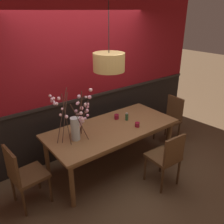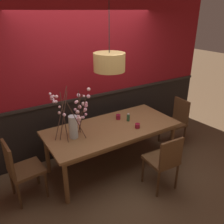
# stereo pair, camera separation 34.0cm
# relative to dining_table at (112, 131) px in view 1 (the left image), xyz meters

# --- Properties ---
(ground_plane) EXTENTS (24.00, 24.00, 0.00)m
(ground_plane) POSITION_rel_dining_table_xyz_m (0.00, 0.00, -0.68)
(ground_plane) COLOR brown
(back_wall) EXTENTS (5.33, 0.14, 2.87)m
(back_wall) POSITION_rel_dining_table_xyz_m (0.00, 0.80, 0.75)
(back_wall) COLOR black
(back_wall) RESTS_ON ground
(dining_table) EXTENTS (2.16, 0.99, 0.75)m
(dining_table) POSITION_rel_dining_table_xyz_m (0.00, 0.00, 0.00)
(dining_table) COLOR olive
(dining_table) RESTS_ON ground
(chair_head_west_end) EXTENTS (0.47, 0.45, 0.93)m
(chair_head_west_end) POSITION_rel_dining_table_xyz_m (-1.47, 0.02, -0.16)
(chair_head_west_end) COLOR brown
(chair_head_west_end) RESTS_ON ground
(chair_far_side_left) EXTENTS (0.48, 0.42, 0.90)m
(chair_far_side_left) POSITION_rel_dining_table_xyz_m (-0.31, 0.93, -0.16)
(chair_far_side_left) COLOR brown
(chair_far_side_left) RESTS_ON ground
(chair_near_side_right) EXTENTS (0.44, 0.45, 0.89)m
(chair_near_side_right) POSITION_rel_dining_table_xyz_m (0.34, -0.88, -0.16)
(chair_near_side_right) COLOR brown
(chair_near_side_right) RESTS_ON ground
(chair_head_east_end) EXTENTS (0.43, 0.44, 0.92)m
(chair_head_east_end) POSITION_rel_dining_table_xyz_m (1.48, -0.02, -0.16)
(chair_head_east_end) COLOR brown
(chair_head_east_end) RESTS_ON ground
(chair_far_side_right) EXTENTS (0.47, 0.44, 0.98)m
(chair_far_side_right) POSITION_rel_dining_table_xyz_m (0.29, 0.90, -0.13)
(chair_far_side_right) COLOR brown
(chair_far_side_right) RESTS_ON ground
(vase_with_blossoms) EXTENTS (0.58, 0.54, 0.77)m
(vase_with_blossoms) POSITION_rel_dining_table_xyz_m (-0.64, 0.03, 0.34)
(vase_with_blossoms) COLOR silver
(vase_with_blossoms) RESTS_ON dining_table
(candle_holder_nearer_center) EXTENTS (0.08, 0.08, 0.09)m
(candle_holder_nearer_center) POSITION_rel_dining_table_xyz_m (0.25, 0.19, 0.12)
(candle_holder_nearer_center) COLOR maroon
(candle_holder_nearer_center) RESTS_ON dining_table
(candle_holder_nearer_edge) EXTENTS (0.08, 0.08, 0.08)m
(candle_holder_nearer_edge) POSITION_rel_dining_table_xyz_m (0.33, -0.25, 0.12)
(candle_holder_nearer_edge) COLOR maroon
(candle_holder_nearer_edge) RESTS_ON dining_table
(condiment_bottle) EXTENTS (0.05, 0.05, 0.14)m
(condiment_bottle) POSITION_rel_dining_table_xyz_m (0.36, 0.05, 0.14)
(condiment_bottle) COLOR #2D5633
(condiment_bottle) RESTS_ON dining_table
(pendant_lamp) EXTENTS (0.47, 0.47, 1.21)m
(pendant_lamp) POSITION_rel_dining_table_xyz_m (-0.01, 0.07, 1.12)
(pendant_lamp) COLOR tan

